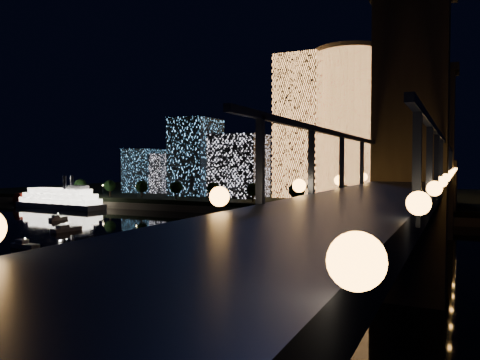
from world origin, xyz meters
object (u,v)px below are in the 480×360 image
object	(u,v)px
tower_rectangular	(300,127)
truss_bridge	(421,190)
tower_cylindrical	(348,123)
riverboat	(56,199)

from	to	relation	value
tower_rectangular	truss_bridge	xyz separation A→B (m)	(65.94, -122.83, -23.99)
tower_cylindrical	tower_rectangular	size ratio (longest dim) A/B	1.06
tower_cylindrical	tower_rectangular	bearing A→B (deg)	-145.80
tower_cylindrical	truss_bridge	size ratio (longest dim) A/B	0.28
riverboat	tower_cylindrical	bearing A→B (deg)	29.29
tower_cylindrical	tower_rectangular	world-z (taller)	tower_cylindrical
tower_cylindrical	truss_bridge	distance (m)	146.62
tower_rectangular	tower_cylindrical	bearing A→B (deg)	34.20
tower_rectangular	riverboat	world-z (taller)	tower_rectangular
tower_cylindrical	truss_bridge	xyz separation A→B (m)	(45.08, -137.01, -26.34)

